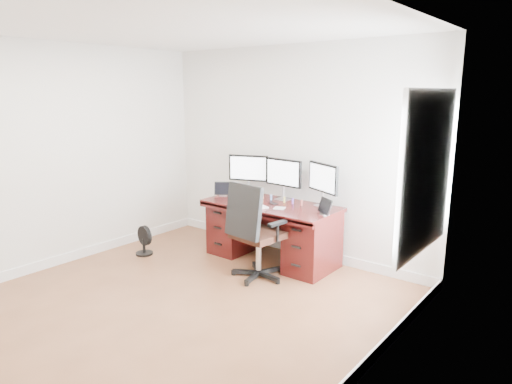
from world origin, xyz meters
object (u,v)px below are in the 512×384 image
Objects in this scene: monitor_center at (283,174)px; keyboard at (258,206)px; desk at (272,230)px; floor_fan at (144,241)px; office_chair at (255,247)px.

monitor_center is 0.58m from keyboard.
desk is 1.71m from floor_fan.
floor_fan is (-1.45, -0.90, -0.21)m from desk.
keyboard is at bearing 31.81° from floor_fan.
monitor_center is at bearing 44.95° from floor_fan.
keyboard is at bearing 130.01° from office_chair.
desk is 4.37× the size of floor_fan.
office_chair is at bearing -33.83° from keyboard.
desk is at bearing -85.97° from monitor_center.
monitor_center is (-0.20, 0.83, 0.71)m from office_chair.
desk is 1.50× the size of office_chair.
monitor_center is at bearing 90.03° from desk.
office_chair is 1.12m from monitor_center.
monitor_center is 1.83× the size of keyboard.
office_chair is 0.58m from keyboard.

